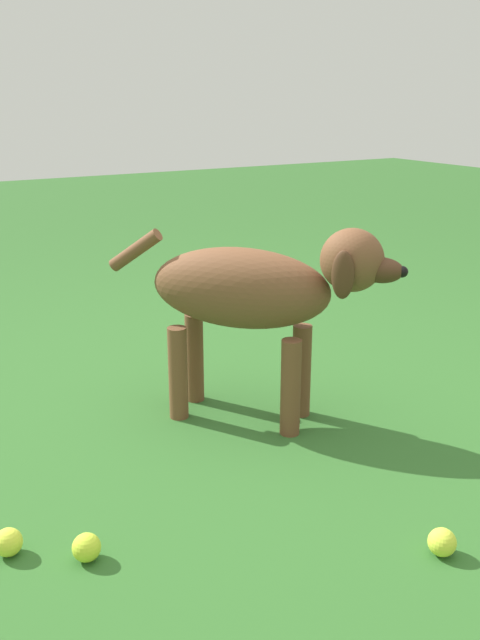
# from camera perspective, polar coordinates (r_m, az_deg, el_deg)

# --- Properties ---
(ground) EXTENTS (14.00, 14.00, 0.00)m
(ground) POSITION_cam_1_polar(r_m,az_deg,el_deg) (2.24, -0.38, -8.88)
(ground) COLOR #2D6026
(dog) EXTENTS (0.75, 0.67, 0.64)m
(dog) POSITION_cam_1_polar(r_m,az_deg,el_deg) (2.16, 1.41, 2.23)
(dog) COLOR brown
(dog) RESTS_ON ground
(tennis_ball_0) EXTENTS (0.07, 0.07, 0.07)m
(tennis_ball_0) POSITION_cam_1_polar(r_m,az_deg,el_deg) (1.74, 16.17, -17.03)
(tennis_ball_0) COLOR #D6E53E
(tennis_ball_0) RESTS_ON ground
(tennis_ball_1) EXTENTS (0.07, 0.07, 0.07)m
(tennis_ball_1) POSITION_cam_1_polar(r_m,az_deg,el_deg) (1.76, -18.41, -16.84)
(tennis_ball_1) COLOR #D8E23C
(tennis_ball_1) RESTS_ON ground
(tennis_ball_3) EXTENTS (0.07, 0.07, 0.07)m
(tennis_ball_3) POSITION_cam_1_polar(r_m,az_deg,el_deg) (1.70, -12.43, -17.68)
(tennis_ball_3) COLOR #C8E135
(tennis_ball_3) RESTS_ON ground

